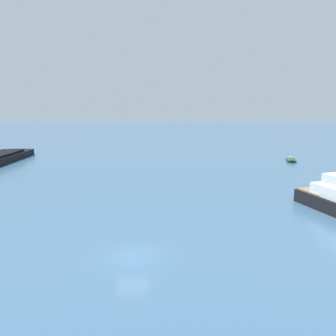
# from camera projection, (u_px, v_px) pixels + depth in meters

# --- Properties ---
(ground_plane) EXTENTS (400.00, 400.00, 0.00)m
(ground_plane) POSITION_uv_depth(u_px,v_px,m) (133.00, 256.00, 27.01)
(ground_plane) COLOR #3D607F
(small_motorboat) EXTENTS (2.58, 4.17, 0.97)m
(small_motorboat) POSITION_uv_depth(u_px,v_px,m) (291.00, 160.00, 71.21)
(small_motorboat) COLOR #19472D
(small_motorboat) RESTS_ON ground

